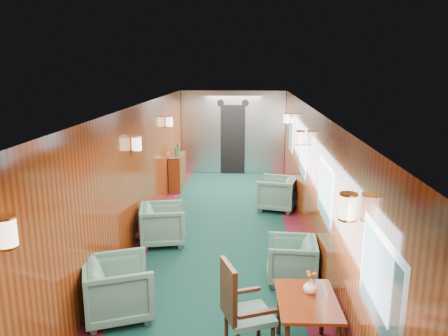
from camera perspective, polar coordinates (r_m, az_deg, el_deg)
name	(u,v)px	position (r m, az deg, el deg)	size (l,w,h in m)	color
room	(218,161)	(6.76, -0.80, 0.97)	(12.00, 12.10, 2.40)	#0D3129
bulkhead	(233,133)	(12.65, 1.17, 4.61)	(2.98, 0.17, 2.39)	silver
windows_right	(312,170)	(7.10, 11.43, -0.24)	(0.02, 8.60, 0.80)	silver
wall_sconces	(220,144)	(7.28, -0.47, 3.10)	(2.97, 7.97, 0.25)	#F2E5BC
dining_table	(307,308)	(4.93, 10.77, -17.55)	(0.65, 0.91, 0.67)	maroon
side_chair	(240,306)	(4.82, 2.11, -17.63)	(0.62, 0.64, 1.10)	#1F4940
credenza	(177,171)	(11.17, -6.10, -0.43)	(0.31, 0.99, 1.16)	maroon
flower_vase	(310,286)	(4.96, 11.21, -14.89)	(0.15, 0.15, 0.16)	white
armchair_left_near	(119,288)	(5.76, -13.62, -15.04)	(0.80, 0.82, 0.75)	#1F4940
armchair_left_far	(163,224)	(7.81, -7.95, -7.28)	(0.75, 0.77, 0.70)	#1F4940
armchair_right_near	(291,260)	(6.53, 8.81, -11.80)	(0.69, 0.71, 0.64)	#1F4940
armchair_right_far	(277,193)	(9.59, 6.88, -3.30)	(0.77, 0.79, 0.72)	#1F4940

